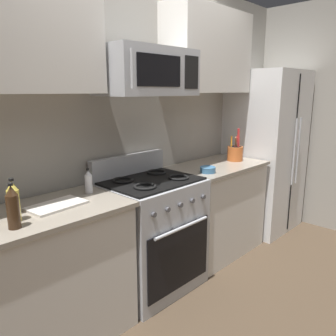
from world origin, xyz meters
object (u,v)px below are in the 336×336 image
refrigerator (265,152)px  utensil_crock (235,153)px  bottle_soy (13,208)px  prep_bowl (208,169)px  bottle_vinegar (88,182)px  microwave (147,72)px  bottle_oil (13,202)px  cutting_board (57,205)px  range_oven (152,233)px

refrigerator → utensil_crock: refrigerator is taller
bottle_soy → prep_bowl: bottle_soy is taller
utensil_crock → prep_bowl: 0.62m
bottle_vinegar → bottle_soy: bearing=-157.4°
refrigerator → microwave: bearing=178.6°
utensil_crock → bottle_oil: 2.25m
bottle_soy → utensil_crock: bearing=3.3°
refrigerator → bottle_vinegar: bearing=177.1°
bottle_soy → bottle_vinegar: bearing=22.6°
cutting_board → bottle_oil: bottle_oil is taller
utensil_crock → cutting_board: size_ratio=0.97×
bottle_oil → bottle_soy: 0.10m
range_oven → bottle_vinegar: size_ratio=6.14×
refrigerator → cutting_board: 2.63m
bottle_oil → prep_bowl: (1.64, -0.08, -0.08)m
range_oven → prep_bowl: range_oven is taller
microwave → utensil_crock: 1.39m
cutting_board → utensil_crock: bearing=-0.6°
utensil_crock → bottle_oil: bearing=-179.1°
cutting_board → prep_bowl: prep_bowl is taller
bottle_vinegar → bottle_soy: bottle_soy is taller
bottle_soy → prep_bowl: size_ratio=1.77×
prep_bowl → utensil_crock: bearing=10.6°
bottle_oil → bottle_vinegar: bearing=15.8°
range_oven → cutting_board: 0.92m
refrigerator → bottle_vinegar: size_ratio=10.34×
prep_bowl → range_oven: bearing=165.9°
range_oven → bottle_vinegar: bearing=168.7°
microwave → bottle_soy: microwave is taller
bottle_vinegar → microwave: bearing=-8.4°
utensil_crock → prep_bowl: bearing=-169.4°
bottle_oil → bottle_vinegar: size_ratio=1.38×
range_oven → refrigerator: bearing=-0.5°
cutting_board → prep_bowl: size_ratio=2.48×
range_oven → microwave: size_ratio=1.44×
cutting_board → bottle_soy: bearing=-154.3°
range_oven → refrigerator: refrigerator is taller
cutting_board → bottle_oil: (-0.28, -0.06, 0.10)m
bottle_vinegar → prep_bowl: 1.09m
cutting_board → bottle_soy: (-0.32, -0.15, 0.11)m
utensil_crock → cutting_board: utensil_crock is taller
bottle_oil → bottle_soy: (-0.04, -0.09, 0.00)m
bottle_oil → bottle_vinegar: bottle_oil is taller
cutting_board → bottle_vinegar: bottle_vinegar is taller
microwave → prep_bowl: bearing=-16.6°
bottle_oil → prep_bowl: size_ratio=1.76×
utensil_crock → bottle_vinegar: (-1.67, 0.13, -0.00)m
microwave → bottle_soy: 1.35m
cutting_board → bottle_vinegar: (0.30, 0.11, 0.07)m
bottle_vinegar → bottle_soy: (-0.62, -0.26, 0.03)m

